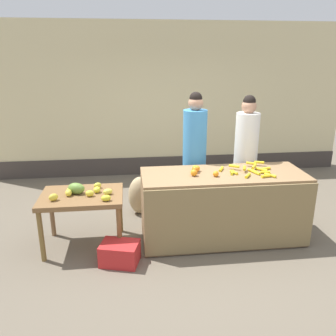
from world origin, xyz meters
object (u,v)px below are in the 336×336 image
vendor_woman_blue_shirt (194,157)px  produce_sack (140,195)px  produce_crate (120,253)px  vendor_woman_white_shirt (245,158)px

vendor_woman_blue_shirt → produce_sack: size_ratio=3.17×
produce_crate → vendor_woman_blue_shirt: bearing=45.5°
vendor_woman_white_shirt → produce_crate: size_ratio=4.19×
produce_crate → produce_sack: size_ratio=0.74×
vendor_woman_blue_shirt → vendor_woman_white_shirt: vendor_woman_blue_shirt is taller
vendor_woman_white_shirt → produce_crate: 2.30m
vendor_woman_white_shirt → produce_sack: bearing=170.0°
vendor_woman_blue_shirt → produce_crate: vendor_woman_blue_shirt is taller
vendor_woman_blue_shirt → produce_crate: (-1.10, -1.12, -0.83)m
produce_crate → produce_sack: 1.40m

